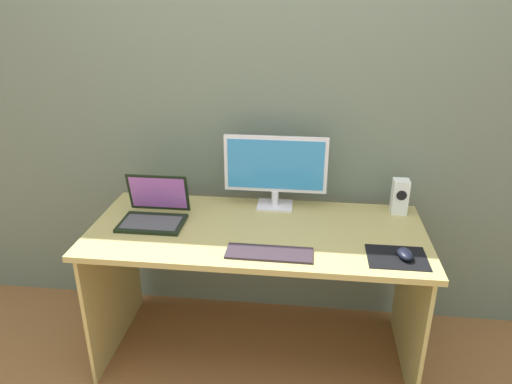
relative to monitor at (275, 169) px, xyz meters
The scene contains 9 objects.
ground_plane 0.97m from the monitor, 103.82° to the right, with size 8.00×8.00×0.00m, color brown.
wall_back 0.37m from the monitor, 111.26° to the left, with size 6.00×0.04×2.50m, color slate.
desk 0.44m from the monitor, 103.82° to the right, with size 1.58×0.70×0.72m.
monitor is the anchor object (origin of this frame).
speaker_right 0.64m from the monitor, ahead, with size 0.08×0.08×0.18m.
laptop 0.64m from the monitor, 157.42° to the right, with size 0.31×0.25×0.21m.
keyboard_external 0.53m from the monitor, 88.22° to the right, with size 0.37×0.13×0.01m, color #2F242D.
mousepad 0.74m from the monitor, 39.47° to the right, with size 0.25×0.20×0.00m, color black.
mouse 0.76m from the monitor, 38.03° to the right, with size 0.06×0.10×0.04m, color black.
Camera 1 is at (0.23, -1.99, 1.76)m, focal length 33.41 mm.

